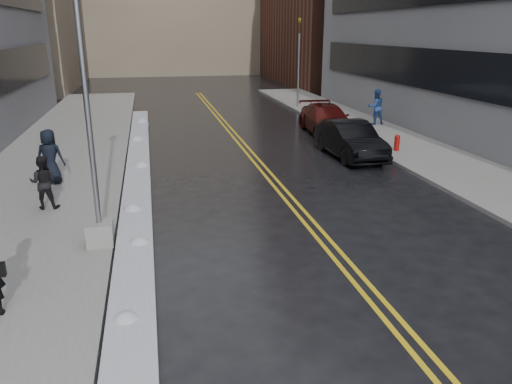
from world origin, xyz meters
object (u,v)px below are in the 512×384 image
car_maroon (326,119)px  pedestrian_c (50,157)px  lamppost (92,154)px  car_black (350,140)px  traffic_signal (299,60)px  pedestrian_b (43,182)px  pedestrian_east (376,107)px  fire_hydrant (397,142)px

car_maroon → pedestrian_c: bearing=-147.8°
lamppost → car_black: (9.97, 7.82, -1.74)m
traffic_signal → pedestrian_b: bearing=-126.0°
pedestrian_b → pedestrian_east: bearing=-139.8°
lamppost → pedestrian_c: lamppost is taller
traffic_signal → car_black: traffic_signal is taller
pedestrian_c → car_black: bearing=-157.8°
lamppost → traffic_signal: size_ratio=1.27×
fire_hydrant → car_maroon: car_maroon is taller
lamppost → pedestrian_east: lamppost is taller
traffic_signal → car_black: size_ratio=1.25×
pedestrian_b → pedestrian_c: (-0.25, 2.75, 0.14)m
lamppost → traffic_signal: lamppost is taller
traffic_signal → car_maroon: size_ratio=1.14×
fire_hydrant → pedestrian_b: pedestrian_b is taller
pedestrian_b → car_maroon: 16.10m
traffic_signal → pedestrian_east: (2.40, -7.59, -2.25)m
pedestrian_b → car_maroon: (12.64, 9.96, -0.21)m
pedestrian_c → lamppost: bearing=123.0°
traffic_signal → car_black: (-1.83, -14.18, -2.61)m
fire_hydrant → car_black: bearing=-175.6°
pedestrian_c → car_maroon: pedestrian_c is taller
lamppost → pedestrian_east: size_ratio=3.79×
pedestrian_b → car_maroon: pedestrian_b is taller
lamppost → car_maroon: bearing=50.7°
car_maroon → pedestrian_east: bearing=23.0°
pedestrian_b → car_black: 12.70m
car_black → lamppost: bearing=-142.7°
lamppost → pedestrian_b: bearing=120.2°
pedestrian_b → car_maroon: bearing=-136.5°
pedestrian_c → pedestrian_east: (16.32, 8.47, 0.03)m
fire_hydrant → pedestrian_east: size_ratio=0.36×
pedestrian_east → fire_hydrant: bearing=73.0°
pedestrian_c → car_black: size_ratio=0.40×
pedestrian_b → car_maroon: size_ratio=0.31×
pedestrian_b → car_black: bearing=-153.4°
fire_hydrant → pedestrian_c: bearing=-171.9°
pedestrian_c → car_black: 12.23m
pedestrian_b → traffic_signal: bearing=-120.7°
pedestrian_c → pedestrian_b: bearing=108.6°
lamppost → traffic_signal: bearing=61.8°
pedestrian_east → pedestrian_b: bearing=34.4°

